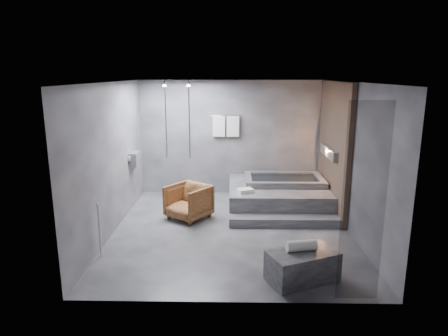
{
  "coord_description": "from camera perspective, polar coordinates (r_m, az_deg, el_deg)",
  "views": [
    {
      "loc": [
        -0.0,
        -7.23,
        2.96
      ],
      "look_at": [
        -0.15,
        0.3,
        1.16
      ],
      "focal_mm": 32.0,
      "sensor_mm": 36.0,
      "label": 1
    }
  ],
  "objects": [
    {
      "name": "tub_deck",
      "position": [
        9.15,
        7.71,
        -3.92
      ],
      "size": [
        2.2,
        2.0,
        0.5
      ],
      "primitive_type": "cube",
      "color": "#38383B",
      "rests_on": "ground"
    },
    {
      "name": "driftwood_chair",
      "position": [
        8.34,
        -5.1,
        -4.81
      ],
      "size": [
        1.08,
        1.09,
        0.72
      ],
      "primitive_type": "imported",
      "rotation": [
        0.0,
        0.0,
        -0.64
      ],
      "color": "#482712",
      "rests_on": "ground"
    },
    {
      "name": "deck_towel",
      "position": [
        8.44,
        3.08,
        -3.25
      ],
      "size": [
        0.37,
        0.32,
        0.08
      ],
      "primitive_type": "cube",
      "rotation": [
        0.0,
        0.0,
        0.39
      ],
      "color": "white",
      "rests_on": "tub_deck"
    },
    {
      "name": "tub_step",
      "position": [
        8.1,
        8.61,
        -7.49
      ],
      "size": [
        2.2,
        0.36,
        0.18
      ],
      "primitive_type": "cube",
      "color": "#38383B",
      "rests_on": "ground"
    },
    {
      "name": "rolled_towel",
      "position": [
        5.99,
        10.98,
        -10.84
      ],
      "size": [
        0.46,
        0.24,
        0.16
      ],
      "primitive_type": "cylinder",
      "rotation": [
        0.0,
        1.57,
        0.2
      ],
      "color": "white",
      "rests_on": "concrete_bench"
    },
    {
      "name": "concrete_bench",
      "position": [
        6.08,
        11.12,
        -13.6
      ],
      "size": [
        1.12,
        0.89,
        0.44
      ],
      "primitive_type": "cube",
      "rotation": [
        0.0,
        0.0,
        0.41
      ],
      "color": "#343437",
      "rests_on": "ground"
    },
    {
      "name": "room",
      "position": [
        7.58,
        4.15,
        4.07
      ],
      "size": [
        5.0,
        5.04,
        2.82
      ],
      "color": "#333336",
      "rests_on": "ground"
    }
  ]
}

